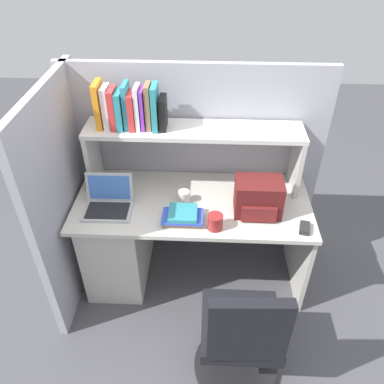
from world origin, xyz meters
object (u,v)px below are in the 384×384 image
(computer_mouse, at_px, (305,228))
(office_chair, at_px, (241,340))
(laptop, at_px, (109,202))
(paper_cup, at_px, (184,197))
(backpack, at_px, (258,198))
(snack_canister, at_px, (215,222))

(computer_mouse, distance_m, office_chair, 0.78)
(laptop, xyz_separation_m, office_chair, (0.86, -0.72, -0.39))
(laptop, distance_m, office_chair, 1.18)
(computer_mouse, bearing_deg, office_chair, -112.51)
(laptop, xyz_separation_m, computer_mouse, (1.26, -0.15, -0.03))
(paper_cup, bearing_deg, laptop, -169.53)
(backpack, xyz_separation_m, paper_cup, (-0.48, 0.08, -0.08))
(paper_cup, bearing_deg, office_chair, -65.61)
(backpack, xyz_separation_m, computer_mouse, (0.28, -0.16, -0.10))
(laptop, bearing_deg, paper_cup, 10.47)
(snack_canister, distance_m, office_chair, 0.70)
(backpack, height_order, office_chair, backpack)
(computer_mouse, relative_size, paper_cup, 1.24)
(laptop, height_order, office_chair, laptop)
(computer_mouse, distance_m, paper_cup, 0.80)
(snack_canister, xyz_separation_m, office_chair, (0.16, -0.56, -0.39))
(snack_canister, relative_size, office_chair, 0.11)
(backpack, xyz_separation_m, snack_canister, (-0.27, -0.17, -0.07))
(laptop, relative_size, backpack, 1.04)
(snack_canister, bearing_deg, computer_mouse, 0.75)
(paper_cup, distance_m, snack_canister, 0.33)
(backpack, height_order, paper_cup, backpack)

